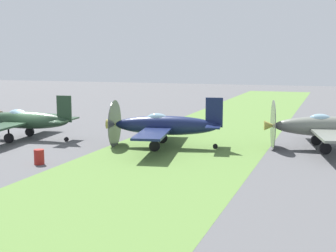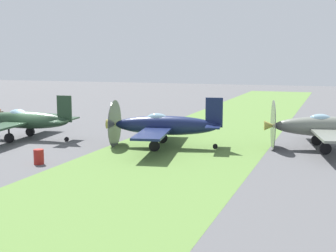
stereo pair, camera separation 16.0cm
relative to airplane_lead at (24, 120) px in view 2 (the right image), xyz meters
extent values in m
plane|color=#515154|center=(-0.36, -0.91, -1.53)|extent=(160.00, 160.00, 0.00)
cube|color=#567A38|center=(-0.36, -12.89, -1.52)|extent=(120.00, 11.00, 0.01)
ellipsoid|color=#233D28|center=(0.02, -0.16, 0.01)|extent=(2.10, 7.28, 1.31)
cube|color=#233D28|center=(-0.03, 0.26, -0.15)|extent=(10.28, 2.91, 0.15)
cube|color=#233D28|center=(0.38, -3.42, 0.96)|extent=(0.23, 1.17, 2.01)
cube|color=#233D28|center=(0.38, -3.42, 0.11)|extent=(3.46, 1.32, 0.11)
ellipsoid|color=#8CB2C6|center=(-0.05, 0.47, 0.46)|extent=(0.90, 1.55, 0.74)
cylinder|color=black|center=(-1.56, 0.19, -1.17)|extent=(0.31, 0.74, 0.72)
cylinder|color=black|center=(-1.56, 0.19, -0.66)|extent=(0.13, 0.13, 1.01)
cylinder|color=black|center=(1.48, 0.53, -1.17)|extent=(0.31, 0.74, 0.72)
cylinder|color=black|center=(1.48, 0.53, -0.66)|extent=(0.13, 0.13, 1.01)
cylinder|color=black|center=(0.40, -3.52, -1.36)|extent=(0.16, 0.35, 0.34)
ellipsoid|color=#141E47|center=(0.73, -11.44, 0.05)|extent=(2.65, 7.49, 1.34)
cube|color=#141E47|center=(0.65, -11.02, -0.12)|extent=(10.57, 3.69, 0.15)
cube|color=#141E47|center=(1.33, -14.75, 1.02)|extent=(0.32, 1.19, 2.06)
cube|color=#141E47|center=(1.33, -14.75, 0.15)|extent=(3.59, 1.59, 0.11)
cone|color=#B7B24C|center=(0.01, -7.55, 0.05)|extent=(0.82, 0.87, 0.69)
cylinder|color=#4C4C51|center=(0.05, -7.77, 0.05)|extent=(3.42, 0.67, 3.47)
ellipsoid|color=#8CB2C6|center=(0.61, -10.80, 0.52)|extent=(1.02, 1.63, 0.76)
cylinder|color=black|center=(-0.92, -11.19, -1.16)|extent=(0.37, 0.77, 0.74)
cylinder|color=black|center=(-0.92, -11.19, -0.64)|extent=(0.13, 0.13, 1.04)
cylinder|color=black|center=(2.18, -10.63, -1.16)|extent=(0.37, 0.77, 0.74)
cylinder|color=black|center=(2.18, -10.63, -0.64)|extent=(0.13, 0.13, 1.04)
cylinder|color=black|center=(1.35, -14.86, -1.35)|extent=(0.19, 0.36, 0.35)
ellipsoid|color=slate|center=(3.66, -22.34, 0.09)|extent=(2.96, 7.68, 1.38)
cube|color=slate|center=(3.57, -21.90, -0.08)|extent=(10.83, 4.13, 0.16)
cone|color=#B7B24C|center=(2.80, -18.37, 0.09)|extent=(0.86, 0.91, 0.71)
cylinder|color=#4C4C51|center=(2.84, -18.59, 0.09)|extent=(3.48, 0.80, 3.56)
ellipsoid|color=#8CB2C6|center=(3.52, -21.68, 0.57)|extent=(1.09, 1.69, 0.78)
cylinder|color=black|center=(1.97, -22.14, -1.15)|extent=(0.40, 0.79, 0.76)
cylinder|color=black|center=(1.97, -22.14, -0.61)|extent=(0.13, 0.13, 1.07)
cylinder|color=black|center=(5.12, -21.45, -1.15)|extent=(0.40, 0.79, 0.76)
cylinder|color=black|center=(5.12, -21.45, -0.61)|extent=(0.13, 0.13, 1.07)
cylinder|color=#847A5B|center=(4.70, 6.07, -1.09)|extent=(0.30, 0.30, 0.88)
cylinder|color=#847A5B|center=(4.70, 6.07, -0.34)|extent=(0.38, 0.38, 0.62)
sphere|color=tan|center=(4.70, 6.07, 0.09)|extent=(0.23, 0.23, 0.23)
cylinder|color=#847A5B|center=(4.82, 5.84, -0.34)|extent=(0.11, 0.11, 0.59)
cylinder|color=maroon|center=(-6.88, -6.12, -1.08)|extent=(0.60, 0.60, 0.90)
camera|label=1|loc=(-30.32, -22.54, 4.80)|focal=50.59mm
camera|label=2|loc=(-30.27, -22.69, 4.80)|focal=50.59mm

